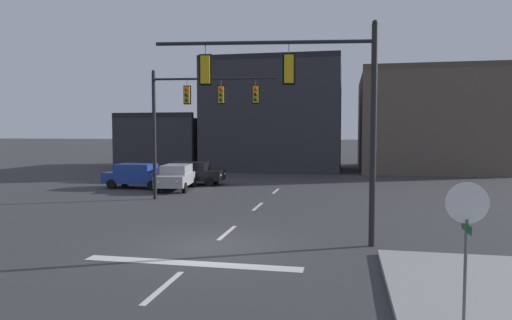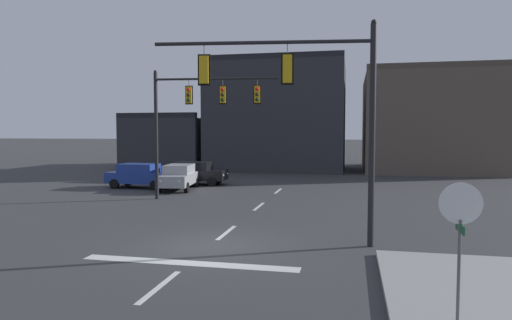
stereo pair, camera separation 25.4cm
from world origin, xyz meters
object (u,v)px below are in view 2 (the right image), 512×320
at_px(car_lot_middle, 140,175).
at_px(stop_sign, 460,220).
at_px(car_lot_nearside, 195,172).
at_px(signal_mast_far_side, 194,109).
at_px(signal_mast_near_side, 310,97).
at_px(car_lot_farside, 179,176).

bearing_deg(car_lot_middle, stop_sign, -50.45).
distance_m(stop_sign, car_lot_nearside, 25.12).
xyz_separation_m(stop_sign, car_lot_nearside, (-12.81, 21.57, -1.29)).
relative_size(signal_mast_far_side, car_lot_nearside, 1.58).
height_order(signal_mast_near_side, stop_sign, signal_mast_near_side).
distance_m(stop_sign, car_lot_middle, 24.69).
relative_size(car_lot_nearside, car_lot_farside, 0.97).
distance_m(signal_mast_near_side, car_lot_middle, 18.37).
xyz_separation_m(stop_sign, car_lot_farside, (-12.87, 18.73, -1.29)).
relative_size(stop_sign, car_lot_middle, 0.63).
xyz_separation_m(signal_mast_near_side, car_lot_nearside, (-9.51, 15.51, -4.03)).
distance_m(signal_mast_near_side, stop_sign, 7.43).
bearing_deg(stop_sign, car_lot_middle, 129.55).
xyz_separation_m(signal_mast_far_side, car_lot_middle, (-5.31, 4.20, -4.10)).
bearing_deg(signal_mast_near_side, signal_mast_far_side, 129.06).
bearing_deg(stop_sign, signal_mast_near_side, 118.53).
bearing_deg(car_lot_middle, signal_mast_near_side, -46.23).
xyz_separation_m(car_lot_nearside, car_lot_middle, (-2.89, -2.56, 0.00)).
relative_size(signal_mast_near_side, signal_mast_far_side, 1.03).
relative_size(signal_mast_far_side, car_lot_farside, 1.54).
height_order(car_lot_nearside, car_lot_middle, same).
xyz_separation_m(signal_mast_far_side, car_lot_nearside, (-2.42, 6.76, -4.10)).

